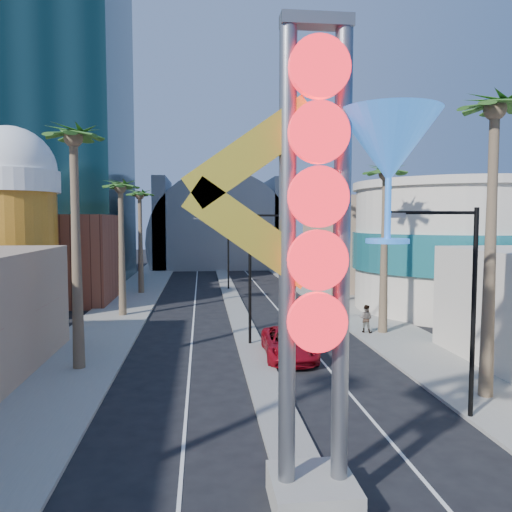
% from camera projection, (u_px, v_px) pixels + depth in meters
% --- Properties ---
extents(sidewalk_west, '(5.00, 100.00, 0.15)m').
position_uv_depth(sidewalk_west, '(126.00, 305.00, 43.79)').
color(sidewalk_west, gray).
rests_on(sidewalk_west, ground).
extents(sidewalk_east, '(5.00, 100.00, 0.15)m').
position_uv_depth(sidewalk_east, '(337.00, 301.00, 45.85)').
color(sidewalk_east, gray).
rests_on(sidewalk_east, ground).
extents(median, '(1.60, 84.00, 0.15)m').
position_uv_depth(median, '(232.00, 298.00, 47.79)').
color(median, gray).
rests_on(median, ground).
extents(hotel_tower, '(20.00, 20.00, 50.00)m').
position_uv_depth(hotel_tower, '(33.00, 68.00, 57.48)').
color(hotel_tower, black).
rests_on(hotel_tower, ground).
extents(brick_filler_west, '(10.00, 10.00, 8.00)m').
position_uv_depth(brick_filler_west, '(58.00, 258.00, 45.77)').
color(brick_filler_west, brown).
rests_on(brick_filler_west, ground).
extents(filler_east, '(10.00, 20.00, 10.00)m').
position_uv_depth(filler_east, '(361.00, 241.00, 59.08)').
color(filler_east, tan).
rests_on(filler_east, ground).
extents(beer_mug, '(7.00, 7.00, 14.50)m').
position_uv_depth(beer_mug, '(12.00, 216.00, 37.45)').
color(beer_mug, '#AD6A17').
rests_on(beer_mug, ground).
extents(turquoise_building, '(16.60, 16.60, 10.60)m').
position_uv_depth(turquoise_building, '(454.00, 248.00, 41.44)').
color(turquoise_building, beige).
rests_on(turquoise_building, ground).
extents(canopy, '(22.00, 16.00, 22.00)m').
position_uv_depth(canopy, '(219.00, 240.00, 81.19)').
color(canopy, slate).
rests_on(canopy, ground).
extents(neon_sign, '(6.53, 2.60, 12.55)m').
position_uv_depth(neon_sign, '(347.00, 229.00, 12.62)').
color(neon_sign, gray).
rests_on(neon_sign, ground).
extents(streetlight_0, '(3.79, 0.25, 8.00)m').
position_uv_depth(streetlight_0, '(259.00, 265.00, 29.66)').
color(streetlight_0, black).
rests_on(streetlight_0, ground).
extents(streetlight_1, '(3.79, 0.25, 8.00)m').
position_uv_depth(streetlight_1, '(223.00, 245.00, 53.33)').
color(streetlight_1, black).
rests_on(streetlight_1, ground).
extents(streetlight_2, '(3.45, 0.25, 8.00)m').
position_uv_depth(streetlight_2, '(462.00, 293.00, 18.43)').
color(streetlight_2, black).
rests_on(streetlight_2, ground).
extents(palm_1, '(2.40, 2.40, 12.70)m').
position_uv_depth(palm_1, '(74.00, 152.00, 24.22)').
color(palm_1, brown).
rests_on(palm_1, ground).
extents(palm_2, '(2.40, 2.40, 11.20)m').
position_uv_depth(palm_2, '(121.00, 195.00, 38.20)').
color(palm_2, brown).
rests_on(palm_2, ground).
extents(palm_3, '(2.40, 2.40, 11.20)m').
position_uv_depth(palm_3, '(140.00, 201.00, 50.10)').
color(palm_3, brown).
rests_on(palm_3, ground).
extents(palm_5, '(2.40, 2.40, 13.20)m').
position_uv_depth(palm_5, '(494.00, 128.00, 20.20)').
color(palm_5, brown).
rests_on(palm_5, ground).
extents(palm_6, '(2.40, 2.40, 11.70)m').
position_uv_depth(palm_6, '(385.00, 183.00, 32.19)').
color(palm_6, brown).
rests_on(palm_6, ground).
extents(palm_7, '(2.40, 2.40, 12.70)m').
position_uv_depth(palm_7, '(336.00, 183.00, 44.02)').
color(palm_7, brown).
rests_on(palm_7, ground).
extents(red_pickup, '(2.88, 5.88, 1.61)m').
position_uv_depth(red_pickup, '(289.00, 343.00, 27.21)').
color(red_pickup, '#A20C1A').
rests_on(red_pickup, ground).
extents(pedestrian_b, '(1.12, 1.07, 1.82)m').
position_uv_depth(pedestrian_b, '(366.00, 319.00, 32.77)').
color(pedestrian_b, gray).
rests_on(pedestrian_b, sidewalk_east).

